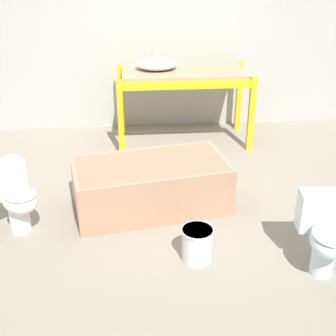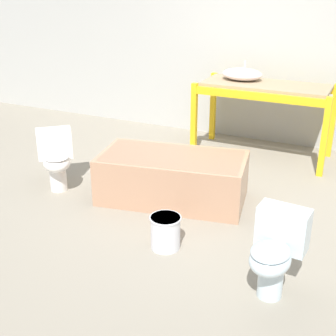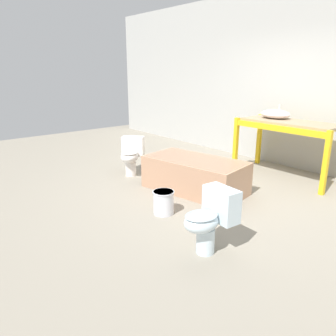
% 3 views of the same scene
% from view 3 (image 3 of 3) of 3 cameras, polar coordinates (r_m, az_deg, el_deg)
% --- Properties ---
extents(ground_plane, '(12.00, 12.00, 0.00)m').
position_cam_3_polar(ground_plane, '(5.05, 7.58, -3.85)').
color(ground_plane, gray).
extents(warehouse_wall_rear, '(10.80, 0.08, 3.20)m').
position_cam_3_polar(warehouse_wall_rear, '(6.46, 21.37, 14.19)').
color(warehouse_wall_rear, '#ADADA8').
rests_on(warehouse_wall_rear, ground_plane).
extents(shelving_rack, '(1.70, 0.78, 0.96)m').
position_cam_3_polar(shelving_rack, '(5.81, 20.40, 6.16)').
color(shelving_rack, yellow).
rests_on(shelving_rack, ground_plane).
extents(sink_basin, '(0.52, 0.39, 0.23)m').
position_cam_3_polar(sink_basin, '(6.00, 18.19, 8.92)').
color(sink_basin, silver).
rests_on(sink_basin, shelving_rack).
extents(bathtub_main, '(1.62, 1.01, 0.50)m').
position_cam_3_polar(bathtub_main, '(4.93, 4.70, -0.79)').
color(bathtub_main, tan).
rests_on(bathtub_main, ground_plane).
extents(toilet_near, '(0.60, 0.62, 0.65)m').
position_cam_3_polar(toilet_near, '(5.69, -6.41, 2.48)').
color(toilet_near, white).
rests_on(toilet_near, ground_plane).
extents(toilet_far, '(0.39, 0.56, 0.65)m').
position_cam_3_polar(toilet_far, '(3.29, 7.39, -8.47)').
color(toilet_far, silver).
rests_on(toilet_far, ground_plane).
extents(bucket_white, '(0.28, 0.28, 0.30)m').
position_cam_3_polar(bucket_white, '(4.17, -0.79, -5.92)').
color(bucket_white, silver).
rests_on(bucket_white, ground_plane).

